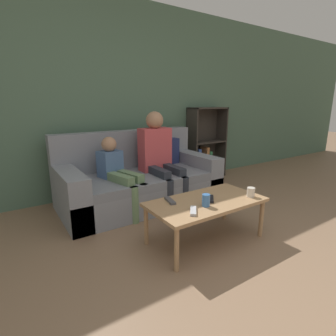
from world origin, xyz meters
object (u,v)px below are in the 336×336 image
at_px(person_adult, 158,151).
at_px(person_child, 118,171).
at_px(tv_remote_1, 193,211).
at_px(cup_near, 251,192).
at_px(cup_far, 206,200).
at_px(couch, 139,181).
at_px(coffee_table, 206,204).
at_px(bookshelf, 203,150).
at_px(tv_remote_0, 211,199).
at_px(tv_remote_2, 170,201).

bearing_deg(person_adult, person_child, -174.15).
xyz_separation_m(person_adult, tv_remote_1, (-0.43, -1.25, -0.25)).
xyz_separation_m(person_adult, cup_near, (0.26, -1.26, -0.22)).
bearing_deg(cup_far, couch, 89.03).
bearing_deg(coffee_table, bookshelf, 50.05).
distance_m(bookshelf, tv_remote_0, 2.15).
bearing_deg(bookshelf, cup_far, -130.11).
bearing_deg(person_child, bookshelf, 4.83).
distance_m(person_adult, person_child, 0.60).
bearing_deg(person_child, tv_remote_1, -97.01).
bearing_deg(coffee_table, tv_remote_2, 152.52).
relative_size(couch, cup_near, 21.91).
xyz_separation_m(couch, tv_remote_2, (-0.22, -1.05, 0.12)).
height_order(cup_far, tv_remote_2, cup_far).
distance_m(cup_near, tv_remote_1, 0.68).
relative_size(coffee_table, cup_far, 9.99).
distance_m(bookshelf, coffee_table, 2.17).
height_order(couch, bookshelf, bookshelf).
bearing_deg(person_child, cup_near, -69.52).
relative_size(cup_near, cup_far, 0.83).
bearing_deg(bookshelf, coffee_table, -129.95).
height_order(person_adult, tv_remote_2, person_adult).
relative_size(person_child, tv_remote_0, 5.54).
relative_size(bookshelf, tv_remote_0, 7.45).
bearing_deg(cup_near, tv_remote_2, 156.63).
height_order(couch, tv_remote_0, couch).
xyz_separation_m(person_child, tv_remote_1, (0.15, -1.19, -0.10)).
relative_size(couch, tv_remote_0, 12.25).
xyz_separation_m(person_child, cup_near, (0.83, -1.20, -0.06)).
height_order(person_adult, tv_remote_0, person_adult).
bearing_deg(person_adult, tv_remote_2, -115.67).
bearing_deg(tv_remote_0, cup_near, 21.37).
relative_size(tv_remote_0, tv_remote_2, 0.90).
height_order(tv_remote_0, tv_remote_2, same).
distance_m(person_adult, tv_remote_0, 1.16).
xyz_separation_m(couch, coffee_table, (0.07, -1.20, 0.07)).
distance_m(bookshelf, person_adult, 1.36).
relative_size(bookshelf, person_child, 1.34).
distance_m(couch, tv_remote_2, 1.08).
height_order(coffee_table, cup_far, cup_far).
bearing_deg(cup_near, couch, 109.79).
bearing_deg(tv_remote_1, bookshelf, 86.17).
bearing_deg(tv_remote_2, person_adult, 76.67).
bearing_deg(person_adult, cup_far, -102.12).
height_order(couch, tv_remote_1, couch).
xyz_separation_m(coffee_table, person_adult, (0.16, 1.11, 0.30)).
xyz_separation_m(bookshelf, person_child, (-1.80, -0.61, 0.03)).
height_order(couch, person_adult, person_adult).
height_order(bookshelf, tv_remote_0, bookshelf).
bearing_deg(cup_near, cup_far, 173.99).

